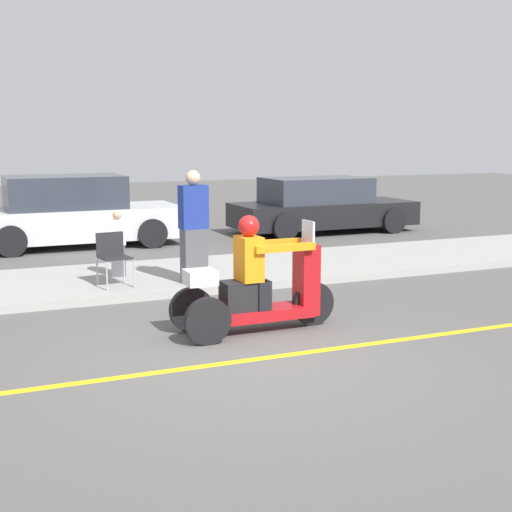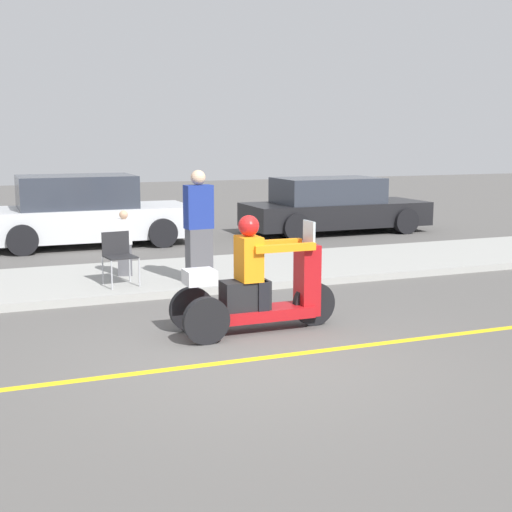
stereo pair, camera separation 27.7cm
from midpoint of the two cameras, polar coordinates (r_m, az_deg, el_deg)
The scene contains 9 objects.
ground_plane at distance 7.88m, azimuth 0.56°, elevation -8.30°, with size 60.00×60.00×0.00m, color #565451.
lane_stripe at distance 8.07m, azimuth 3.75°, elevation -7.87°, with size 24.00×0.12×0.01m.
sidewalk_strip at distance 12.12m, azimuth -7.68°, elevation -1.72°, with size 28.00×2.80×0.12m.
motorcycle_trike at distance 8.86m, azimuth 0.93°, elevation -2.72°, with size 2.11×0.70×1.47m.
spectator_far_back at distance 11.22m, azimuth -3.90°, elevation 2.19°, with size 0.44×0.28×1.78m.
spectator_mid_group at distance 11.97m, azimuth -9.83°, elevation 0.93°, with size 0.28×0.20×1.09m.
folding_chair_set_back at distance 11.27m, azimuth -10.27°, elevation 0.27°, with size 0.52×0.52×0.82m.
parked_car_lot_far at distance 18.06m, azimuth 6.61°, elevation 3.95°, with size 4.64×1.97×1.39m.
parked_car_lot_right at distance 16.25m, azimuth -13.11°, elevation 3.40°, with size 4.51×2.07×1.56m.
Camera 2 is at (-2.71, -7.00, 2.43)m, focal length 50.00 mm.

